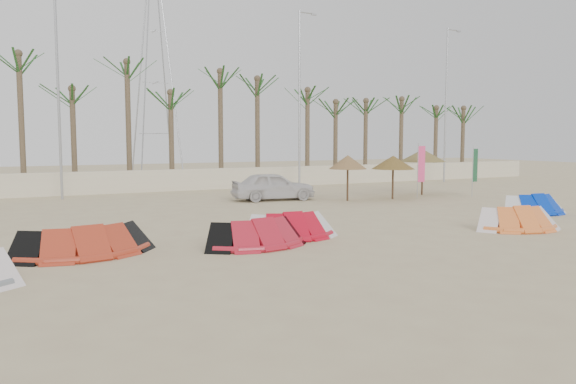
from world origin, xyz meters
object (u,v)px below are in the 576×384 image
kite_blue (530,203)px  car (273,186)px  kite_red_left (83,239)px  kite_red_right (287,224)px  kite_red_mid (255,231)px  kite_orange (513,217)px  parasol_left (348,162)px  parasol_mid (393,162)px  parasol_right (423,155)px

kite_blue → car: car is taller
kite_red_left → kite_red_right: (6.13, -0.21, -0.00)m
kite_red_left → kite_red_right: 6.13m
kite_red_left → kite_red_mid: bearing=-11.6°
kite_red_right → kite_orange: same height
parasol_left → kite_red_mid: bearing=-135.7°
parasol_mid → car: size_ratio=0.54×
kite_red_left → parasol_left: size_ratio=1.66×
parasol_right → kite_red_mid: bearing=-146.7°
kite_blue → car: size_ratio=0.73×
kite_red_right → parasol_mid: parasol_mid is taller
kite_blue → parasol_mid: (-1.67, 7.16, 1.50)m
kite_red_right → kite_blue: size_ratio=1.00×
kite_red_left → parasol_mid: bearing=24.6°
kite_red_right → parasol_mid: (10.09, 7.64, 1.50)m
kite_red_right → car: bearing=66.6°
parasol_left → kite_red_right: bearing=-133.2°
kite_red_right → kite_orange: 7.97m
parasol_left → parasol_right: size_ratio=0.90×
kite_red_left → parasol_left: parasol_left is taller
kite_red_mid → car: car is taller
kite_red_left → parasol_right: size_ratio=1.50×
kite_red_mid → parasol_mid: bearing=36.0°
kite_red_right → parasol_right: (12.96, 8.70, 1.79)m
kite_red_mid → kite_red_right: 1.63m
kite_red_mid → kite_orange: (9.11, -1.42, -0.00)m
parasol_left → kite_blue: bearing=-60.9°
kite_red_mid → parasol_right: (14.40, 9.45, 1.79)m
parasol_left → parasol_right: bearing=7.0°
kite_red_left → parasol_right: parasol_right is taller
kite_orange → parasol_left: 10.32m
kite_red_left → parasol_left: (13.68, 7.83, 1.54)m
kite_orange → parasol_right: 12.22m
kite_orange → kite_blue: 4.87m
kite_red_right → car: car is taller
kite_orange → car: 12.64m
parasol_mid → parasol_right: parasol_right is taller
kite_red_left → kite_red_right: same height
parasol_mid → car: bearing=157.4°
kite_red_right → kite_blue: (11.75, 0.48, -0.00)m
kite_red_left → parasol_right: (19.09, 8.49, 1.78)m
parasol_left → parasol_mid: 2.57m
kite_red_left → parasol_left: 15.83m
kite_red_mid → car: (5.78, 10.77, 0.30)m
kite_red_left → car: size_ratio=0.91×
kite_red_mid → car: size_ratio=0.81×
kite_red_mid → kite_red_left: bearing=168.4°
parasol_left → kite_red_left: bearing=-150.2°
parasol_mid → kite_red_right: bearing=-142.9°
parasol_left → parasol_mid: size_ratio=1.02×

